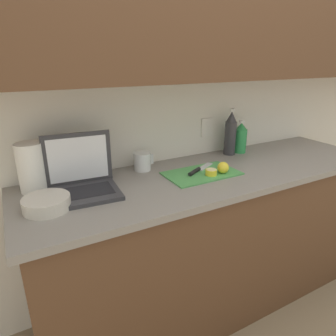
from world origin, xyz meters
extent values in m
plane|color=#847056|center=(0.00, 0.00, 0.00)|extent=(12.00, 12.00, 0.00)
cube|color=white|center=(0.00, 0.35, 1.30)|extent=(5.20, 0.06, 2.60)
cube|color=white|center=(-0.73, 0.32, 1.11)|extent=(0.09, 0.01, 0.12)
cube|color=white|center=(0.15, 0.32, 1.11)|extent=(0.09, 0.01, 0.12)
cube|color=brown|center=(0.00, 0.16, 1.77)|extent=(4.42, 0.32, 0.70)
cube|color=brown|center=(0.00, 0.00, 0.45)|extent=(2.13, 0.60, 0.89)
cube|color=gray|center=(0.00, 0.00, 0.91)|extent=(2.19, 0.64, 0.03)
cube|color=#9EA3A8|center=(0.81, 0.03, 0.85)|extent=(0.45, 0.42, 0.16)
cube|color=#333338|center=(-0.75, 0.04, 0.94)|extent=(0.33, 0.29, 0.02)
cube|color=black|center=(-0.75, 0.04, 0.95)|extent=(0.27, 0.17, 0.00)
cube|color=#333338|center=(-0.74, 0.16, 1.07)|extent=(0.33, 0.03, 0.26)
cube|color=white|center=(-0.74, 0.16, 1.07)|extent=(0.28, 0.03, 0.22)
cube|color=#4C9E51|center=(-0.11, 0.00, 0.93)|extent=(0.41, 0.24, 0.01)
cube|color=silver|center=(-0.04, 0.07, 0.94)|extent=(0.15, 0.10, 0.00)
cylinder|color=black|center=(-0.15, 0.01, 0.95)|extent=(0.11, 0.07, 0.02)
cylinder|color=yellow|center=(-0.08, -0.05, 0.95)|extent=(0.06, 0.06, 0.03)
cylinder|color=#F4EAA3|center=(-0.08, -0.05, 0.97)|extent=(0.06, 0.06, 0.00)
sphere|color=yellow|center=(-0.01, -0.06, 0.97)|extent=(0.06, 0.06, 0.06)
cylinder|color=#2D934C|center=(0.36, 0.22, 1.01)|extent=(0.08, 0.08, 0.16)
cone|color=#2D934C|center=(0.36, 0.22, 1.11)|extent=(0.08, 0.08, 0.04)
cylinder|color=white|center=(0.36, 0.22, 1.14)|extent=(0.04, 0.04, 0.02)
cylinder|color=#333338|center=(0.27, 0.22, 1.04)|extent=(0.08, 0.08, 0.22)
cone|color=#333338|center=(0.27, 0.22, 1.18)|extent=(0.07, 0.07, 0.07)
cylinder|color=white|center=(0.27, 0.22, 1.23)|extent=(0.03, 0.03, 0.02)
cylinder|color=silver|center=(-0.37, 0.22, 0.98)|extent=(0.10, 0.10, 0.10)
cube|color=silver|center=(-0.31, 0.22, 0.99)|extent=(0.02, 0.01, 0.06)
cylinder|color=beige|center=(-0.93, -0.03, 0.96)|extent=(0.20, 0.20, 0.06)
cylinder|color=white|center=(-0.95, 0.21, 1.05)|extent=(0.13, 0.13, 0.24)
camera|label=1|loc=(-1.02, -1.28, 1.54)|focal=32.00mm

